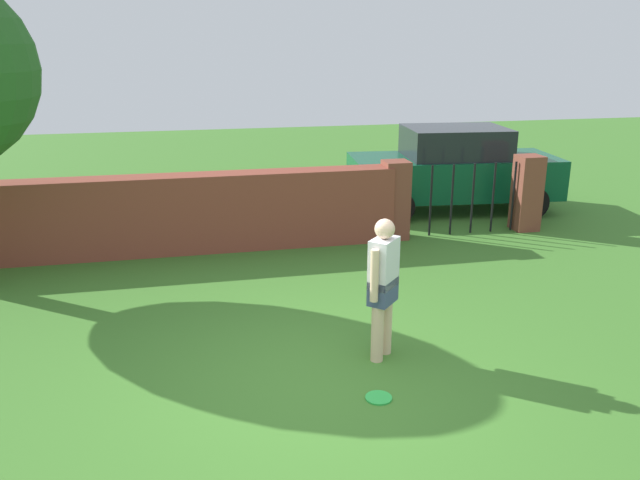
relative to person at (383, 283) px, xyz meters
name	(u,v)px	position (x,y,z in m)	size (l,w,h in m)	color
ground_plane	(319,388)	(-0.83, -0.54, -0.90)	(40.00, 40.00, 0.00)	#3D7528
brick_wall	(169,215)	(-2.33, 4.30, -0.24)	(7.65, 0.50, 1.31)	brown
person	(383,283)	(0.00, 0.00, 0.00)	(0.41, 0.42, 1.62)	beige
fence_gate	(462,197)	(2.87, 4.30, -0.20)	(3.00, 0.44, 1.40)	brown
car	(454,169)	(3.40, 5.95, -0.04)	(4.33, 2.21, 1.72)	#0C4C2D
frisbee_green	(379,398)	(-0.29, -0.86, -0.89)	(0.27, 0.27, 0.02)	green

